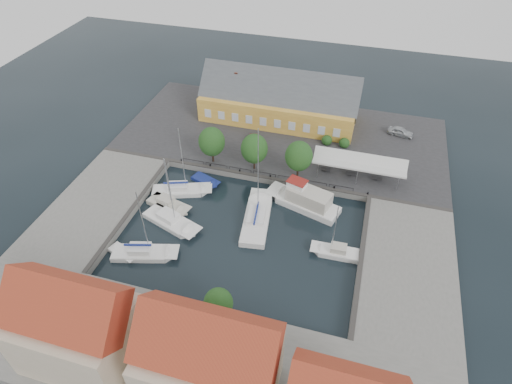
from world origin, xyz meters
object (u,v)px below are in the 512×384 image
at_px(car_red, 254,141).
at_px(center_sailboat, 257,219).
at_px(west_boat_c, 171,222).
at_px(launch_nw, 205,181).
at_px(west_boat_a, 181,191).
at_px(car_silver, 401,132).
at_px(trawler, 305,201).
at_px(east_boat_b, 336,253).
at_px(tent_canopy, 359,163).
at_px(west_boat_b, 168,205).
at_px(west_boat_d, 144,254).
at_px(warehouse, 276,101).
at_px(launch_sw, 123,254).

distance_m(car_red, center_sailboat, 17.74).
relative_size(west_boat_c, launch_nw, 2.39).
relative_size(west_boat_a, west_boat_c, 0.99).
xyz_separation_m(car_silver, car_red, (-24.03, -9.89, -0.08)).
xyz_separation_m(car_red, trawler, (11.26, -12.01, -0.66)).
bearing_deg(car_red, east_boat_b, -69.51).
relative_size(tent_canopy, west_boat_a, 1.16).
height_order(center_sailboat, west_boat_b, center_sailboat).
xyz_separation_m(car_red, west_boat_d, (-7.16, -27.12, -1.41)).
xyz_separation_m(warehouse, trawler, (9.92, -21.82, -3.41)).
distance_m(east_boat_b, launch_nw, 23.81).
distance_m(tent_canopy, launch_sw, 36.69).
distance_m(warehouse, car_silver, 22.86).
xyz_separation_m(tent_canopy, trawler, (-6.67, -7.96, -2.67)).
bearing_deg(warehouse, center_sailboat, -81.53).
distance_m(warehouse, car_red, 10.28).
bearing_deg(west_boat_b, west_boat_d, -84.45).
bearing_deg(trawler, tent_canopy, 50.04).
xyz_separation_m(warehouse, west_boat_d, (-8.49, -36.93, -4.16)).
distance_m(car_red, launch_nw, 11.85).
relative_size(west_boat_b, west_boat_c, 0.79).
bearing_deg(east_boat_b, car_red, 130.29).
xyz_separation_m(car_silver, launch_nw, (-28.98, -20.54, -1.67)).
bearing_deg(launch_sw, car_red, 70.44).
height_order(tent_canopy, launch_nw, tent_canopy).
bearing_deg(tent_canopy, west_boat_a, -158.40).
height_order(west_boat_a, launch_nw, west_boat_a).
distance_m(warehouse, west_boat_d, 38.12).
bearing_deg(west_boat_d, tent_canopy, 42.61).
height_order(car_silver, launch_sw, car_silver).
xyz_separation_m(trawler, launch_sw, (-21.11, -15.72, -0.93)).
xyz_separation_m(tent_canopy, center_sailboat, (-12.62, -12.83, -3.32)).
bearing_deg(west_boat_d, car_red, 75.22).
bearing_deg(car_red, west_boat_d, -124.59).
relative_size(car_red, launch_nw, 0.80).
distance_m(east_boat_b, launch_sw, 27.90).
height_order(west_boat_b, launch_nw, west_boat_b).
relative_size(trawler, launch_sw, 2.53).
distance_m(car_red, trawler, 16.47).
distance_m(car_red, west_boat_b, 19.45).
relative_size(car_red, west_boat_c, 0.34).
bearing_deg(west_boat_d, west_boat_a, 92.05).
xyz_separation_m(car_red, center_sailboat, (5.31, -16.87, -1.31)).
bearing_deg(warehouse, launch_nw, -107.05).
bearing_deg(warehouse, tent_canopy, -39.86).
distance_m(car_red, launch_sw, 29.47).
bearing_deg(car_silver, west_boat_c, 147.58).
xyz_separation_m(warehouse, launch_sw, (-11.19, -37.54, -4.34)).
relative_size(tent_canopy, trawler, 1.20).
xyz_separation_m(east_boat_b, launch_sw, (-26.81, -7.73, -0.17)).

